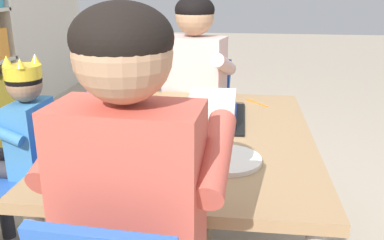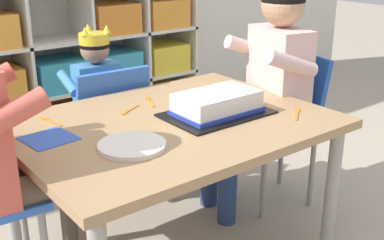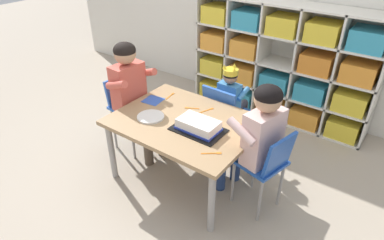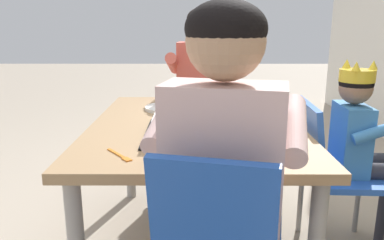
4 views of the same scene
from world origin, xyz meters
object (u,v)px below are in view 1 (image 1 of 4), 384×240
fork_near_child_seat (138,137)px  fork_scattered_mid_table (256,102)px  fork_beside_plate_stack (89,171)px  birthday_cake_on_tray (212,110)px  activity_table (193,148)px  fork_at_table_front_edge (134,124)px  adult_helper_seated (140,187)px  classroom_chair_guest_side (198,113)px  guest_at_table_side (190,79)px  fork_by_napkin (160,99)px  classroom_chair_blue (51,166)px  child_with_crown (20,135)px  paper_plate_stack (226,160)px

fork_near_child_seat → fork_scattered_mid_table: (0.49, -0.42, 0.00)m
fork_beside_plate_stack → birthday_cake_on_tray: bearing=50.6°
activity_table → fork_at_table_front_edge: bearing=76.6°
adult_helper_seated → birthday_cake_on_tray: bearing=-93.7°
classroom_chair_guest_side → activity_table: bearing=-72.4°
classroom_chair_guest_side → fork_at_table_front_edge: 0.68m
guest_at_table_side → fork_by_napkin: size_ratio=8.21×
fork_at_table_front_edge → fork_by_napkin: bearing=105.4°
classroom_chair_blue → child_with_crown: size_ratio=0.80×
classroom_chair_guest_side → guest_at_table_side: 0.24m
fork_scattered_mid_table → fork_at_table_front_edge: bearing=-90.7°
activity_table → classroom_chair_blue: size_ratio=1.69×
adult_helper_seated → fork_by_napkin: bearing=-77.4°
fork_beside_plate_stack → fork_near_child_seat: same height
paper_plate_stack → fork_beside_plate_stack: bearing=106.0°
fork_at_table_front_edge → fork_beside_plate_stack: 0.42m
paper_plate_stack → fork_by_napkin: 0.75m
fork_near_child_seat → fork_scattered_mid_table: size_ratio=0.97×
fork_beside_plate_stack → fork_near_child_seat: bearing=66.5°
fork_scattered_mid_table → adult_helper_seated: bearing=-53.4°
guest_at_table_side → fork_scattered_mid_table: size_ratio=8.60×
adult_helper_seated → fork_by_napkin: adult_helper_seated is taller
activity_table → paper_plate_stack: 0.29m
fork_scattered_mid_table → birthday_cake_on_tray: bearing=-74.2°
guest_at_table_side → fork_by_napkin: (-0.16, 0.12, -0.06)m
child_with_crown → guest_at_table_side: (0.55, -0.61, 0.12)m
guest_at_table_side → child_with_crown: bearing=-124.8°
classroom_chair_blue → classroom_chair_guest_side: classroom_chair_guest_side is taller
child_with_crown → classroom_chair_guest_side: (0.66, -0.64, -0.09)m
classroom_chair_guest_side → fork_at_table_front_edge: classroom_chair_guest_side is taller
activity_table → fork_beside_plate_stack: fork_beside_plate_stack is taller
classroom_chair_guest_side → paper_plate_stack: 0.98m
fork_near_child_seat → fork_scattered_mid_table: 0.65m
adult_helper_seated → paper_plate_stack: adult_helper_seated is taller
child_with_crown → birthday_cake_on_tray: (0.14, -0.75, 0.09)m
activity_table → classroom_chair_blue: classroom_chair_blue is taller
activity_table → classroom_chair_guest_side: bearing=4.4°
fork_by_napkin → classroom_chair_guest_side: bearing=-49.1°
child_with_crown → birthday_cake_on_tray: size_ratio=2.12×
classroom_chair_blue → fork_scattered_mid_table: bearing=118.0°
classroom_chair_blue → fork_by_napkin: classroom_chair_blue is taller
activity_table → classroom_chair_guest_side: 0.70m
activity_table → child_with_crown: 0.69m
fork_by_napkin → fork_near_child_seat: bearing=162.1°
activity_table → fork_beside_plate_stack: bearing=144.2°
activity_table → fork_beside_plate_stack: 0.45m
child_with_crown → fork_beside_plate_stack: 0.59m
guest_at_table_side → fork_at_table_front_edge: (-0.53, 0.16, -0.06)m
guest_at_table_side → classroom_chair_blue: bearing=-118.6°
fork_near_child_seat → fork_by_napkin: bearing=-24.6°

